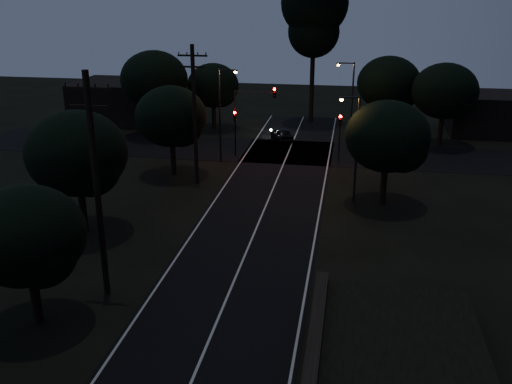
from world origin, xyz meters
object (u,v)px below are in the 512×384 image
(signal_mast, at_px, (254,109))
(utility_pole_mid, at_px, (97,184))
(tall_pine, at_px, (314,12))
(streetlight_a, at_px, (222,109))
(car, at_px, (282,134))
(streetlight_b, at_px, (350,100))
(signal_right, at_px, (340,129))
(signal_left, at_px, (235,125))
(streetlight_c, at_px, (355,142))
(utility_pole_far, at_px, (195,113))

(signal_mast, bearing_deg, utility_pole_mid, -97.04)
(tall_pine, relative_size, signal_mast, 2.61)
(tall_pine, distance_m, streetlight_a, 19.48)
(car, bearing_deg, streetlight_b, 138.38)
(utility_pole_mid, height_order, signal_right, utility_pole_mid)
(signal_mast, bearing_deg, tall_pine, 75.38)
(signal_left, height_order, signal_mast, signal_mast)
(signal_left, bearing_deg, streetlight_c, -43.76)
(signal_right, relative_size, streetlight_b, 0.51)
(utility_pole_mid, bearing_deg, utility_pole_far, 90.00)
(utility_pole_mid, xyz_separation_m, signal_mast, (3.09, 24.99, -1.40))
(streetlight_c, bearing_deg, car, 113.60)
(tall_pine, xyz_separation_m, car, (-2.16, -9.00, -11.10))
(signal_mast, height_order, streetlight_a, streetlight_a)
(signal_right, relative_size, signal_mast, 0.66)
(utility_pole_mid, xyz_separation_m, signal_left, (1.40, 24.99, -2.90))
(utility_pole_far, bearing_deg, streetlight_a, 83.41)
(signal_mast, relative_size, streetlight_a, 0.78)
(utility_pole_mid, bearing_deg, streetlight_b, 68.70)
(streetlight_a, bearing_deg, signal_right, 11.34)
(streetlight_c, bearing_deg, utility_pole_far, 170.40)
(signal_right, height_order, signal_mast, signal_mast)
(tall_pine, height_order, signal_mast, tall_pine)
(signal_left, distance_m, signal_mast, 2.26)
(tall_pine, distance_m, signal_left, 18.33)
(utility_pole_mid, relative_size, streetlight_a, 1.38)
(signal_right, height_order, streetlight_c, streetlight_c)
(utility_pole_mid, distance_m, streetlight_a, 23.04)
(streetlight_b, bearing_deg, utility_pole_mid, -111.30)
(utility_pole_far, relative_size, streetlight_b, 1.31)
(utility_pole_far, relative_size, signal_left, 2.56)
(utility_pole_far, bearing_deg, signal_mast, 68.89)
(tall_pine, xyz_separation_m, streetlight_b, (4.31, -11.00, -7.11))
(utility_pole_far, relative_size, signal_right, 2.56)
(streetlight_b, bearing_deg, signal_left, -157.95)
(utility_pole_far, xyz_separation_m, signal_mast, (3.09, 7.99, -1.15))
(utility_pole_mid, bearing_deg, signal_right, 67.01)
(streetlight_a, distance_m, streetlight_c, 13.72)
(utility_pole_far, height_order, signal_mast, utility_pole_far)
(car, bearing_deg, signal_mast, 49.29)
(signal_mast, bearing_deg, signal_left, -179.87)
(signal_right, bearing_deg, signal_left, 180.00)
(signal_mast, bearing_deg, signal_right, -0.03)
(signal_left, distance_m, streetlight_c, 14.52)
(signal_mast, bearing_deg, streetlight_c, -48.81)
(streetlight_b, bearing_deg, signal_mast, -154.01)
(signal_mast, height_order, car, signal_mast)
(signal_right, relative_size, streetlight_a, 0.51)
(streetlight_a, relative_size, streetlight_c, 1.07)
(signal_right, distance_m, streetlight_a, 10.26)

